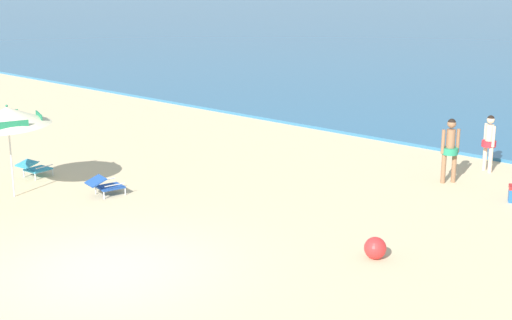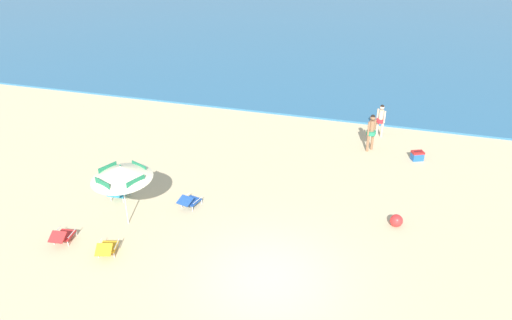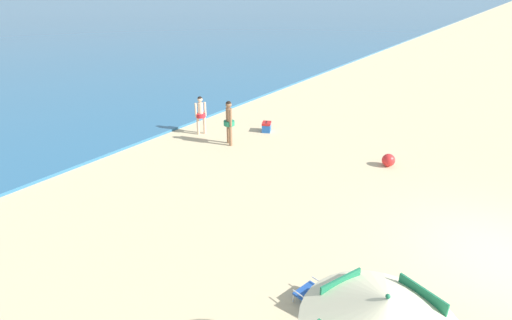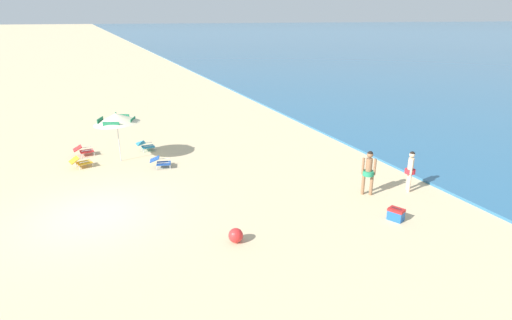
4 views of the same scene
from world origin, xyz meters
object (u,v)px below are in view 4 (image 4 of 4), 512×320
(lounge_chair_beside_umbrella, at_px, (81,162))
(person_standing_beside, at_px, (369,170))
(lounge_chair_spare_folded, at_px, (84,150))
(cooler_box, at_px, (396,214))
(beach_ball, at_px, (236,235))
(person_standing_near_shore, at_px, (410,168))
(beach_umbrella_striped_main, at_px, (116,118))
(lounge_chair_facing_sea, at_px, (146,145))
(lounge_chair_under_umbrella, at_px, (160,162))

(lounge_chair_beside_umbrella, xyz_separation_m, person_standing_beside, (7.26, 9.88, 0.72))
(lounge_chair_spare_folded, relative_size, cooler_box, 1.58)
(person_standing_beside, xyz_separation_m, beach_ball, (1.37, -5.72, -0.77))
(lounge_chair_spare_folded, relative_size, person_standing_near_shore, 0.60)
(person_standing_beside, xyz_separation_m, cooler_box, (2.06, -0.38, -0.79))
(person_standing_beside, bearing_deg, lounge_chair_spare_folded, -132.71)
(beach_umbrella_striped_main, xyz_separation_m, lounge_chair_facing_sea, (-1.11, 1.29, -1.74))
(lounge_chair_under_umbrella, bearing_deg, lounge_chair_facing_sea, -174.78)
(lounge_chair_under_umbrella, relative_size, cooler_box, 1.63)
(lounge_chair_spare_folded, distance_m, person_standing_near_shore, 14.75)
(lounge_chair_spare_folded, bearing_deg, lounge_chair_facing_sea, 82.57)
(cooler_box, bearing_deg, lounge_chair_under_umbrella, -141.77)
(cooler_box, xyz_separation_m, beach_ball, (-0.68, -5.34, 0.02))
(lounge_chair_under_umbrella, bearing_deg, person_standing_beside, 48.43)
(lounge_chair_spare_folded, xyz_separation_m, beach_ball, (10.36, 4.02, -0.05))
(beach_ball, bearing_deg, beach_umbrella_striped_main, -164.56)
(person_standing_near_shore, distance_m, cooler_box, 2.80)
(beach_umbrella_striped_main, xyz_separation_m, lounge_chair_spare_folded, (-1.48, -1.57, -1.74))
(beach_umbrella_striped_main, height_order, lounge_chair_under_umbrella, beach_umbrella_striped_main)
(lounge_chair_spare_folded, bearing_deg, person_standing_near_shore, 50.87)
(lounge_chair_facing_sea, xyz_separation_m, person_standing_beside, (8.62, 6.88, 0.71))
(lounge_chair_beside_umbrella, xyz_separation_m, beach_ball, (8.64, 4.17, -0.05))
(lounge_chair_spare_folded, bearing_deg, person_standing_beside, 47.29)
(lounge_chair_under_umbrella, relative_size, lounge_chair_facing_sea, 1.09)
(beach_umbrella_striped_main, height_order, beach_ball, beach_umbrella_striped_main)
(lounge_chair_under_umbrella, distance_m, lounge_chair_beside_umbrella, 3.54)
(lounge_chair_under_umbrella, distance_m, beach_ball, 7.31)
(person_standing_beside, bearing_deg, beach_umbrella_striped_main, -132.59)
(beach_umbrella_striped_main, distance_m, lounge_chair_spare_folded, 2.77)
(lounge_chair_beside_umbrella, bearing_deg, lounge_chair_under_umbrella, 66.93)
(beach_umbrella_striped_main, bearing_deg, beach_ball, 15.44)
(lounge_chair_beside_umbrella, relative_size, lounge_chair_facing_sea, 1.12)
(lounge_chair_beside_umbrella, bearing_deg, person_standing_beside, 53.68)
(lounge_chair_facing_sea, relative_size, lounge_chair_spare_folded, 0.94)
(beach_umbrella_striped_main, distance_m, lounge_chair_beside_umbrella, 2.46)
(beach_umbrella_striped_main, relative_size, person_standing_near_shore, 1.62)
(person_standing_near_shore, xyz_separation_m, person_standing_beside, (-0.31, -1.69, 0.07))
(cooler_box, height_order, beach_ball, beach_ball)
(lounge_chair_beside_umbrella, distance_m, person_standing_beside, 12.29)
(beach_umbrella_striped_main, relative_size, lounge_chair_facing_sea, 2.90)
(cooler_box, bearing_deg, lounge_chair_facing_sea, -148.66)
(beach_umbrella_striped_main, height_order, person_standing_beside, beach_umbrella_striped_main)
(cooler_box, distance_m, beach_ball, 5.38)
(person_standing_beside, relative_size, beach_ball, 3.90)
(lounge_chair_under_umbrella, relative_size, person_standing_beside, 0.57)
(beach_umbrella_striped_main, distance_m, cooler_box, 12.47)
(beach_umbrella_striped_main, xyz_separation_m, lounge_chair_beside_umbrella, (0.25, -1.71, -1.75))
(lounge_chair_facing_sea, height_order, person_standing_beside, person_standing_beside)
(lounge_chair_facing_sea, bearing_deg, person_standing_near_shore, 43.84)
(lounge_chair_spare_folded, height_order, person_standing_beside, person_standing_beside)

